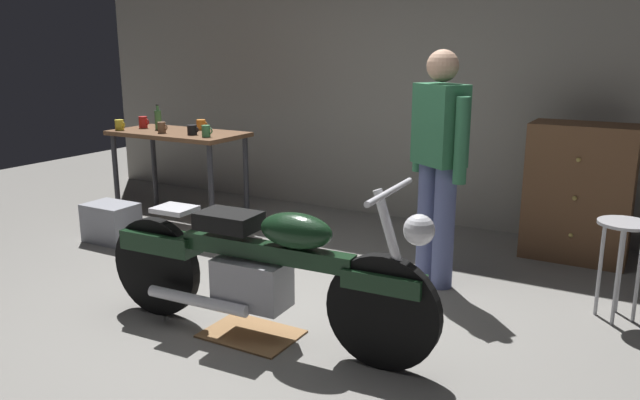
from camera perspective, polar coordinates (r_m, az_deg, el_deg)
ground_plane at (r=4.03m, az=-5.46°, el=-11.08°), size 12.00×12.00×0.00m
back_wall at (r=6.15m, az=9.66°, el=12.38°), size 8.00×0.12×3.10m
workbench at (r=6.13m, az=-12.75°, el=5.06°), size 1.30×0.64×0.90m
motorcycle at (r=3.66m, az=-5.39°, el=-6.08°), size 2.19×0.60×1.00m
person_standing at (r=4.48m, az=10.73°, el=3.76°), size 0.49×0.40×1.67m
shop_stool at (r=4.33m, az=25.80°, el=-3.59°), size 0.32×0.32×0.64m
wooden_dresser at (r=5.43m, az=22.49°, el=0.66°), size 0.80×0.47×1.10m
drip_tray at (r=3.88m, az=-6.27°, el=-12.01°), size 0.56×0.40×0.01m
storage_bin at (r=5.84m, az=-18.45°, el=-1.95°), size 0.44×0.32×0.34m
mug_black_matte at (r=5.86m, az=-11.54°, el=6.28°), size 0.12×0.09×0.09m
mug_orange_travel at (r=6.19m, az=-10.75°, el=6.75°), size 0.12×0.09×0.10m
mug_brown_stoneware at (r=6.04m, az=-14.18°, el=6.42°), size 0.11×0.07×0.10m
mug_green_speckled at (r=5.69m, az=-10.31°, el=6.19°), size 0.11×0.08×0.10m
mug_red_diner at (r=6.45m, az=-15.78°, el=6.83°), size 0.12×0.08×0.11m
mug_yellow_tall at (r=6.35m, az=-17.77°, el=6.53°), size 0.12×0.08×0.10m
bottle at (r=6.30m, az=-14.51°, el=7.12°), size 0.06×0.06×0.24m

